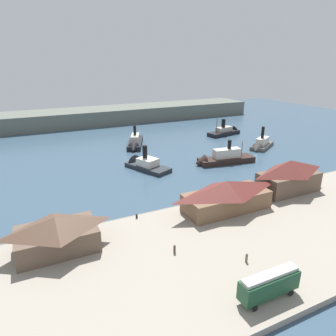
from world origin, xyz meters
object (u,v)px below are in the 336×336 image
ferry_shed_central_terminal (289,176)px  ferry_approaching_east (135,143)px  ferry_shed_west_terminal (56,233)px  mooring_post_center_west (137,216)px  pedestrian_standing_center (247,258)px  ferry_mid_harbor (261,145)px  ferry_departing_north (143,164)px  ferry_shed_east_terminal (227,195)px  pedestrian_walking_east (175,249)px  ferry_approaching_west (220,159)px  street_tram (269,284)px  ferry_moored_west (227,131)px

ferry_shed_central_terminal → ferry_approaching_east: size_ratio=0.76×
ferry_shed_west_terminal → mooring_post_center_west: ferry_shed_west_terminal is taller
pedestrian_standing_center → ferry_approaching_east: size_ratio=0.08×
ferry_mid_harbor → ferry_shed_central_terminal: bearing=-123.2°
ferry_departing_north → ferry_shed_east_terminal: bearing=-81.3°
mooring_post_center_west → ferry_shed_east_terminal: bearing=-13.9°
ferry_shed_west_terminal → pedestrian_walking_east: size_ratio=8.26×
ferry_shed_west_terminal → mooring_post_center_west: 17.94m
ferry_shed_central_terminal → pedestrian_standing_center: (-29.36, -19.32, -3.55)m
ferry_shed_central_terminal → ferry_approaching_east: (-20.19, 62.66, -4.08)m
ferry_approaching_west → pedestrian_walking_east: bearing=-133.2°
ferry_approaching_east → street_tram: bearing=-97.5°
ferry_approaching_west → ferry_shed_east_terminal: bearing=-122.9°
pedestrian_walking_east → ferry_mid_harbor: (64.20, 49.50, -0.58)m
pedestrian_walking_east → mooring_post_center_west: size_ratio=1.94×
ferry_shed_east_terminal → mooring_post_center_west: (-20.28, 5.02, -3.12)m
ferry_departing_north → ferry_shed_west_terminal: bearing=-129.5°
pedestrian_walking_east → ferry_departing_north: ferry_departing_north is taller
ferry_moored_west → ferry_shed_central_terminal: bearing=-112.9°
ferry_shed_east_terminal → ferry_shed_central_terminal: ferry_shed_central_terminal is taller
ferry_shed_west_terminal → ferry_approaching_east: size_ratio=0.67×
ferry_shed_west_terminal → ferry_shed_central_terminal: ferry_shed_central_terminal is taller
street_tram → ferry_approaching_east: ferry_approaching_east is taller
ferry_shed_west_terminal → mooring_post_center_west: bearing=15.5°
ferry_approaching_west → ferry_mid_harbor: size_ratio=1.36×
ferry_shed_west_terminal → ferry_mid_harbor: ferry_mid_harbor is taller
pedestrian_walking_east → mooring_post_center_west: bearing=96.5°
ferry_shed_east_terminal → ferry_mid_harbor: bearing=40.8°
ferry_shed_east_terminal → street_tram: bearing=-113.4°
ferry_shed_east_terminal → ferry_departing_north: (-5.86, 38.52, -3.49)m
mooring_post_center_west → ferry_approaching_east: bearing=70.5°
pedestrian_standing_center → ferry_moored_west: size_ratio=0.09×
street_tram → ferry_moored_west: size_ratio=0.51×
ferry_departing_north → ferry_moored_west: ferry_moored_west is taller
street_tram → mooring_post_center_west: 32.30m
pedestrian_walking_east → ferry_approaching_west: bearing=46.8°
pedestrian_standing_center → ferry_moored_west: bearing=55.9°
ferry_shed_west_terminal → pedestrian_walking_east: bearing=-28.9°
ferry_shed_east_terminal → ferry_mid_harbor: ferry_mid_harbor is taller
ferry_approaching_west → ferry_approaching_east: ferry_approaching_east is taller
ferry_shed_central_terminal → pedestrian_walking_east: size_ratio=9.30×
pedestrian_walking_east → ferry_moored_west: size_ratio=0.09×
ferry_approaching_east → ferry_mid_harbor: ferry_mid_harbor is taller
ferry_shed_east_terminal → mooring_post_center_west: ferry_shed_east_terminal is taller
ferry_moored_west → ferry_mid_harbor: 26.44m
ferry_shed_east_terminal → ferry_shed_west_terminal: bearing=179.5°
ferry_approaching_west → ferry_mid_harbor: (25.52, 8.35, -0.17)m
pedestrian_standing_center → ferry_approaching_east: bearing=83.6°
ferry_approaching_east → ferry_mid_harbor: size_ratio=1.31×
pedestrian_walking_east → ferry_mid_harbor: ferry_mid_harbor is taller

